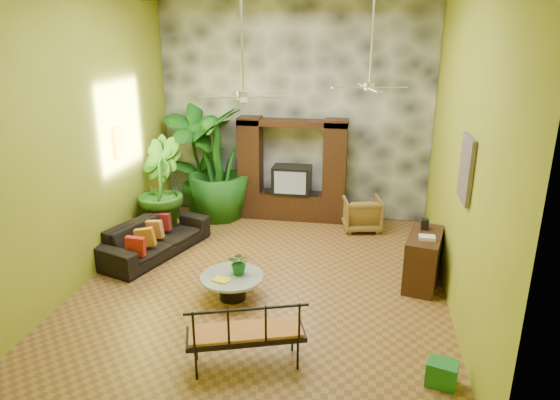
% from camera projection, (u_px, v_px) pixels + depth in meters
% --- Properties ---
extents(ground, '(7.00, 7.00, 0.00)m').
position_uv_depth(ground, '(264.00, 281.00, 8.58)').
color(ground, brown).
rests_on(ground, ground).
extents(back_wall, '(6.00, 0.02, 5.00)m').
position_uv_depth(back_wall, '(295.00, 106.00, 11.04)').
color(back_wall, olive).
rests_on(back_wall, ground).
extents(left_wall, '(0.02, 7.00, 5.00)m').
position_uv_depth(left_wall, '(86.00, 132.00, 8.26)').
color(left_wall, olive).
rests_on(left_wall, ground).
extents(right_wall, '(0.02, 7.00, 5.00)m').
position_uv_depth(right_wall, '(463.00, 145.00, 7.29)').
color(right_wall, olive).
rests_on(right_wall, ground).
extents(stone_accent_wall, '(5.98, 0.10, 4.98)m').
position_uv_depth(stone_accent_wall, '(294.00, 107.00, 10.98)').
color(stone_accent_wall, '#383B3F').
rests_on(stone_accent_wall, ground).
extents(entertainment_center, '(2.40, 0.55, 2.30)m').
position_uv_depth(entertainment_center, '(292.00, 177.00, 11.19)').
color(entertainment_center, black).
rests_on(entertainment_center, ground).
extents(ceiling_fan_front, '(1.28, 1.28, 1.86)m').
position_uv_depth(ceiling_fan_front, '(243.00, 81.00, 7.14)').
color(ceiling_fan_front, silver).
rests_on(ceiling_fan_front, ceiling).
extents(ceiling_fan_back, '(1.28, 1.28, 1.86)m').
position_uv_depth(ceiling_fan_back, '(370.00, 74.00, 8.34)').
color(ceiling_fan_back, silver).
rests_on(ceiling_fan_back, ceiling).
extents(wall_art_mask, '(0.06, 0.32, 0.55)m').
position_uv_depth(wall_art_mask, '(119.00, 143.00, 9.32)').
color(wall_art_mask, yellow).
rests_on(wall_art_mask, left_wall).
extents(wall_art_painting, '(0.06, 0.70, 0.90)m').
position_uv_depth(wall_art_painting, '(466.00, 169.00, 6.80)').
color(wall_art_painting, '#245B84').
rests_on(wall_art_painting, right_wall).
extents(sofa, '(1.61, 2.50, 0.68)m').
position_uv_depth(sofa, '(155.00, 237.00, 9.55)').
color(sofa, black).
rests_on(sofa, ground).
extents(wicker_armchair, '(0.91, 0.93, 0.72)m').
position_uv_depth(wicker_armchair, '(362.00, 213.00, 10.73)').
color(wicker_armchair, olive).
rests_on(wicker_armchair, ground).
extents(tall_plant_a, '(1.62, 1.36, 2.61)m').
position_uv_depth(tall_plant_a, '(196.00, 160.00, 11.36)').
color(tall_plant_a, '#185C18').
rests_on(tall_plant_a, ground).
extents(tall_plant_b, '(1.40, 1.45, 2.06)m').
position_uv_depth(tall_plant_b, '(159.00, 188.00, 10.22)').
color(tall_plant_b, '#235A17').
rests_on(tall_plant_b, ground).
extents(tall_plant_c, '(1.49, 1.49, 2.51)m').
position_uv_depth(tall_plant_c, '(217.00, 165.00, 11.12)').
color(tall_plant_c, '#1D5D18').
rests_on(tall_plant_c, ground).
extents(coffee_table, '(1.01, 1.01, 0.40)m').
position_uv_depth(coffee_table, '(232.00, 284.00, 7.96)').
color(coffee_table, black).
rests_on(coffee_table, ground).
extents(centerpiece_plant, '(0.40, 0.35, 0.40)m').
position_uv_depth(centerpiece_plant, '(240.00, 262.00, 7.91)').
color(centerpiece_plant, '#185C1F').
rests_on(centerpiece_plant, coffee_table).
extents(yellow_tray, '(0.30, 0.25, 0.03)m').
position_uv_depth(yellow_tray, '(221.00, 280.00, 7.75)').
color(yellow_tray, yellow).
rests_on(yellow_tray, coffee_table).
extents(iron_bench, '(1.57, 1.00, 0.57)m').
position_uv_depth(iron_bench, '(244.00, 332.00, 6.20)').
color(iron_bench, black).
rests_on(iron_bench, ground).
extents(side_console, '(0.74, 1.20, 0.90)m').
position_uv_depth(side_console, '(423.00, 259.00, 8.37)').
color(side_console, '#351910').
rests_on(side_console, ground).
extents(green_bin, '(0.42, 0.36, 0.31)m').
position_uv_depth(green_bin, '(442.00, 373.00, 6.03)').
color(green_bin, '#1F7529').
rests_on(green_bin, ground).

